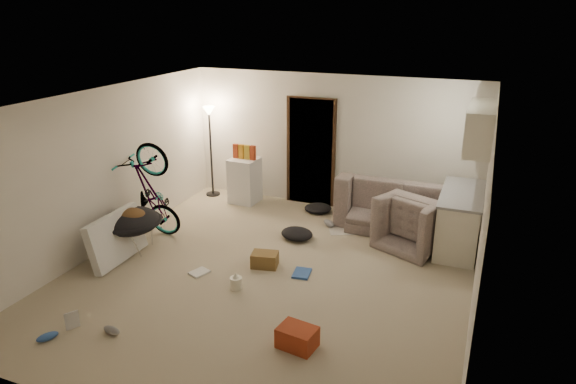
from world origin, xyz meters
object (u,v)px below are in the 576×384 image
at_px(mini_fridge, 245,180).
at_px(tv_box, 116,238).
at_px(sofa, 404,209).
at_px(bicycle, 153,211).
at_px(kitchen_counter, 460,221).
at_px(drink_case_a, 265,260).
at_px(armchair, 418,226).
at_px(drink_case_b, 297,337).
at_px(juicer, 236,282).
at_px(saucer_chair, 131,226).
at_px(floor_lamp, 210,132).

height_order(mini_fridge, tv_box, mini_fridge).
distance_m(sofa, bicycle, 4.25).
relative_size(kitchen_counter, mini_fridge, 1.72).
bearing_deg(mini_fridge, tv_box, -100.36).
bearing_deg(drink_case_a, bicycle, 160.13).
relative_size(kitchen_counter, armchair, 1.54).
distance_m(sofa, drink_case_b, 3.86).
distance_m(drink_case_b, juicer, 1.51).
height_order(armchair, mini_fridge, mini_fridge).
distance_m(mini_fridge, saucer_chair, 2.67).
bearing_deg(saucer_chair, juicer, -12.53).
xyz_separation_m(drink_case_b, juicer, (-1.23, 0.88, -0.02)).
bearing_deg(floor_lamp, drink_case_a, -47.03).
distance_m(saucer_chair, juicer, 2.12).
distance_m(drink_case_a, drink_case_b, 1.96).
bearing_deg(sofa, mini_fridge, -1.16).
bearing_deg(floor_lamp, saucer_chair, -87.87).
relative_size(bicycle, saucer_chair, 1.76).
xyz_separation_m(kitchen_counter, sofa, (-0.94, 0.45, -0.11)).
distance_m(kitchen_counter, saucer_chair, 5.15).
bearing_deg(drink_case_a, tv_box, -175.69).
distance_m(armchair, saucer_chair, 4.53).
distance_m(sofa, mini_fridge, 3.11).
height_order(mini_fridge, drink_case_a, mini_fridge).
bearing_deg(sofa, saucer_chair, 33.94).
distance_m(floor_lamp, saucer_chair, 2.84).
bearing_deg(bicycle, sofa, -64.72).
bearing_deg(bicycle, saucer_chair, 178.42).
xyz_separation_m(floor_lamp, drink_case_a, (2.25, -2.41, -1.20)).
height_order(sofa, juicer, sofa).
bearing_deg(armchair, sofa, -38.06).
bearing_deg(saucer_chair, floor_lamp, 92.13).
bearing_deg(sofa, drink_case_a, 54.12).
bearing_deg(tv_box, sofa, 35.58).
height_order(drink_case_a, drink_case_b, drink_case_b).
height_order(kitchen_counter, sofa, kitchen_counter).
xyz_separation_m(floor_lamp, sofa, (3.89, -0.20, -0.98)).
bearing_deg(tv_box, kitchen_counter, 25.54).
xyz_separation_m(armchair, mini_fridge, (-3.44, 0.72, 0.12)).
relative_size(sofa, drink_case_b, 5.40).
distance_m(bicycle, saucer_chair, 0.57).
distance_m(kitchen_counter, sofa, 1.05).
relative_size(armchair, drink_case_a, 2.57).
height_order(floor_lamp, mini_fridge, floor_lamp).
distance_m(armchair, drink_case_b, 3.31).
height_order(kitchen_counter, bicycle, bicycle).
relative_size(floor_lamp, drink_case_b, 4.30).
bearing_deg(juicer, tv_box, 177.30).
xyz_separation_m(kitchen_counter, mini_fridge, (-4.05, 0.55, -0.00)).
height_order(floor_lamp, drink_case_a, floor_lamp).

